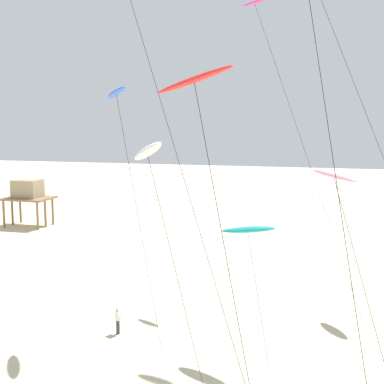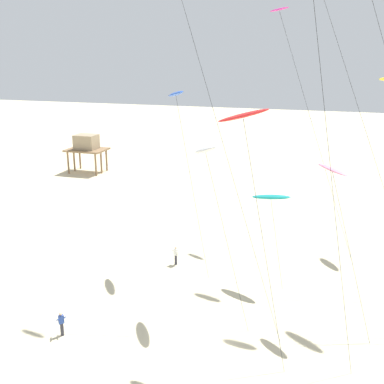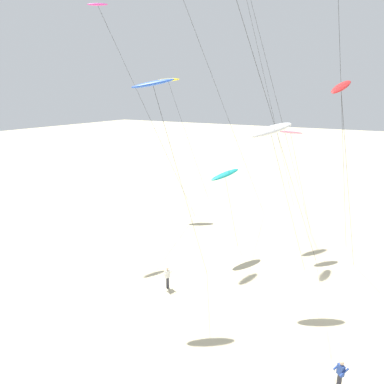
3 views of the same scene
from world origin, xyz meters
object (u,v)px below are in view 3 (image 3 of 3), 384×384
at_px(kite_flyer_nearest, 168,277).
at_px(kite_yellow, 168,81).
at_px(kite_blue, 153,85).
at_px(kite_flyer_middle, 340,375).
at_px(kite_teal, 225,175).
at_px(kite_magenta, 102,13).
at_px(kite_pink, 291,133).
at_px(kite_white, 271,131).
at_px(kite_red, 341,88).

bearing_deg(kite_flyer_nearest, kite_yellow, 32.64).
relative_size(kite_blue, kite_flyer_middle, 9.00).
xyz_separation_m(kite_teal, kite_flyer_middle, (-11.56, -11.53, -6.24)).
distance_m(kite_magenta, kite_pink, 20.04).
bearing_deg(kite_flyer_middle, kite_blue, 75.34).
height_order(kite_pink, kite_flyer_nearest, kite_pink).
relative_size(kite_pink, kite_flyer_middle, 6.55).
distance_m(kite_white, kite_blue, 8.36).
relative_size(kite_teal, kite_white, 0.62).
xyz_separation_m(kite_pink, kite_yellow, (4.05, 15.71, 4.88)).
bearing_deg(kite_pink, kite_blue, 154.99).
bearing_deg(kite_flyer_nearest, kite_blue, 97.24).
bearing_deg(kite_flyer_middle, kite_magenta, 66.57).
xyz_separation_m(kite_white, kite_flyer_middle, (-7.77, -6.53, -10.64)).
relative_size(kite_yellow, kite_flyer_middle, 9.46).
bearing_deg(kite_pink, kite_white, -175.34).
bearing_deg(kite_pink, kite_flyer_nearest, 157.57).
bearing_deg(kite_flyer_middle, kite_flyer_nearest, 74.14).
distance_m(kite_white, kite_flyer_middle, 14.71).
bearing_deg(kite_flyer_nearest, kite_red, -51.83).
xyz_separation_m(kite_yellow, kite_flyer_nearest, (-16.50, -10.57, -14.53)).
relative_size(kite_red, kite_yellow, 0.95).
height_order(kite_teal, kite_flyer_middle, kite_teal).
bearing_deg(kite_white, kite_flyer_middle, -139.93).
bearing_deg(kite_yellow, kite_blue, -149.28).
xyz_separation_m(kite_red, kite_blue, (-7.58, 10.24, 0.17)).
bearing_deg(kite_white, kite_flyer_nearest, 126.29).
relative_size(kite_magenta, kite_flyer_middle, 13.06).
bearing_deg(kite_pink, kite_teal, 135.36).
bearing_deg(kite_yellow, kite_teal, -126.58).
relative_size(kite_teal, kite_blue, 0.50).
relative_size(kite_magenta, kite_flyer_nearest, 13.06).
bearing_deg(kite_yellow, kite_magenta, 177.42).
bearing_deg(kite_flyer_middle, kite_red, 14.32).
bearing_deg(kite_magenta, kite_blue, -123.05).
height_order(kite_white, kite_flyer_nearest, kite_white).
bearing_deg(kite_white, kite_magenta, 82.04).
bearing_deg(kite_teal, kite_blue, 169.46).
bearing_deg(kite_magenta, kite_flyer_nearest, -120.98).
xyz_separation_m(kite_teal, kite_red, (-0.57, -8.72, 7.15)).
xyz_separation_m(kite_red, kite_flyer_nearest, (-7.49, 9.53, -13.40)).
distance_m(kite_flyer_nearest, kite_flyer_middle, 12.82).
height_order(kite_teal, kite_blue, kite_blue).
xyz_separation_m(kite_white, kite_blue, (-4.35, 6.51, 2.93)).
height_order(kite_magenta, kite_yellow, kite_magenta).
relative_size(kite_magenta, kite_pink, 2.00).
bearing_deg(kite_red, kite_white, 130.92).
height_order(kite_white, kite_flyer_middle, kite_white).
bearing_deg(kite_white, kite_pink, 4.66).
relative_size(kite_red, kite_flyer_middle, 8.98).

